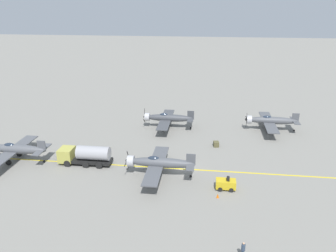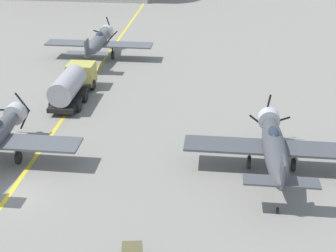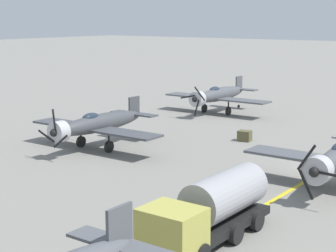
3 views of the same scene
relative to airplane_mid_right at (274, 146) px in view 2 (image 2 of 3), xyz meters
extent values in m
plane|color=gray|center=(-16.74, -4.58, -2.01)|extent=(400.00, 400.00, 0.00)
cube|color=yellow|center=(-16.74, -4.58, -2.01)|extent=(0.30, 160.00, 0.01)
cylinder|color=#B7B7BC|center=(-19.07, 2.87, 0.04)|extent=(1.58, 0.90, 1.58)
sphere|color=black|center=(-19.07, 3.37, 0.04)|extent=(0.56, 0.56, 0.56)
cube|color=black|center=(-19.94, 3.37, 0.07)|extent=(1.75, 0.06, 0.19)
cube|color=black|center=(-18.66, 3.37, -0.73)|extent=(0.95, 0.06, 1.61)
cube|color=black|center=(-18.61, 3.37, 0.78)|extent=(1.04, 0.06, 1.56)
cylinder|color=black|center=(-17.57, -0.82, -0.93)|extent=(0.14, 0.14, 1.26)
cylinder|color=black|center=(-17.57, -0.82, -1.56)|extent=(0.22, 0.90, 0.90)
ellipsoid|color=#43454A|center=(0.00, -0.41, 0.04)|extent=(1.50, 9.50, 1.42)
cylinder|color=#B7B7BC|center=(0.00, 4.04, 0.04)|extent=(1.58, 0.90, 1.58)
ellipsoid|color=#232D3D|center=(0.00, 0.73, 0.60)|extent=(0.80, 1.70, 0.76)
cube|color=#43454A|center=(0.00, 0.35, -0.30)|extent=(12.00, 2.10, 0.16)
cube|color=#43454A|center=(0.00, -4.50, 0.19)|extent=(4.40, 1.10, 0.12)
cube|color=#43454A|center=(0.00, -4.50, 0.84)|extent=(0.14, 1.30, 1.60)
sphere|color=black|center=(0.00, 4.54, 0.04)|extent=(0.56, 0.56, 0.56)
cube|color=black|center=(-0.11, 4.54, 0.91)|extent=(0.36, 0.06, 1.75)
cube|color=black|center=(-0.70, 4.54, -0.49)|extent=(1.48, 0.06, 1.17)
cube|color=black|center=(0.81, 4.54, -0.30)|extent=(1.67, 0.06, 0.81)
cylinder|color=black|center=(-1.50, 0.35, -0.93)|extent=(0.14, 0.14, 1.26)
cylinder|color=black|center=(-1.50, 0.35, -1.56)|extent=(0.22, 0.90, 0.90)
cylinder|color=black|center=(1.50, 0.35, -0.93)|extent=(0.14, 0.14, 1.26)
cylinder|color=black|center=(1.50, 0.35, -1.56)|extent=(0.22, 0.90, 0.90)
cylinder|color=black|center=(0.00, -4.56, -1.83)|extent=(0.12, 0.36, 0.36)
ellipsoid|color=#54565B|center=(-17.30, 21.22, 0.04)|extent=(1.50, 9.50, 1.42)
cylinder|color=#B7B7BC|center=(-17.30, 25.67, 0.04)|extent=(1.58, 0.90, 1.58)
ellipsoid|color=#232D3D|center=(-17.30, 22.36, 0.60)|extent=(0.80, 1.70, 0.76)
cube|color=#54565B|center=(-17.30, 21.98, -0.30)|extent=(12.00, 2.10, 0.16)
cube|color=#54565B|center=(-17.30, 17.13, 0.19)|extent=(4.40, 1.10, 0.12)
cube|color=#54565B|center=(-17.30, 17.13, 0.84)|extent=(0.14, 1.30, 1.60)
sphere|color=black|center=(-17.30, 26.17, 0.04)|extent=(0.56, 0.56, 0.56)
cube|color=black|center=(-16.70, 26.17, -0.59)|extent=(1.31, 0.06, 1.36)
cube|color=black|center=(-17.05, 26.17, 0.88)|extent=(0.63, 0.06, 1.72)
cube|color=black|center=(-18.15, 26.17, -0.17)|extent=(1.73, 0.06, 0.55)
cylinder|color=black|center=(-18.80, 21.98, -0.93)|extent=(0.14, 0.14, 1.26)
cylinder|color=black|center=(-18.80, 21.98, -1.56)|extent=(0.22, 0.90, 0.90)
cylinder|color=black|center=(-15.80, 21.98, -0.93)|extent=(0.14, 0.14, 1.26)
cylinder|color=black|center=(-15.80, 21.98, -1.56)|extent=(0.22, 0.90, 0.90)
cylinder|color=black|center=(-17.30, 17.07, -1.83)|extent=(0.12, 0.36, 0.36)
cube|color=black|center=(-16.94, 10.46, -1.39)|extent=(2.25, 8.00, 0.40)
cube|color=#B2AD4C|center=(-16.94, 13.42, -0.59)|extent=(2.50, 2.08, 2.00)
cylinder|color=#9E9EA3|center=(-16.94, 9.14, -0.09)|extent=(2.10, 4.96, 2.10)
cylinder|color=black|center=(-18.12, 12.94, -1.51)|extent=(0.30, 1.00, 1.00)
cylinder|color=black|center=(-15.75, 12.94, -1.51)|extent=(0.30, 1.00, 1.00)
cylinder|color=black|center=(-18.12, 10.06, -1.51)|extent=(0.30, 1.00, 1.00)
cylinder|color=black|center=(-15.75, 10.06, -1.51)|extent=(0.30, 1.00, 1.00)
cylinder|color=black|center=(-18.12, 7.98, -1.51)|extent=(0.30, 1.00, 1.00)
cylinder|color=black|center=(-15.75, 7.98, -1.51)|extent=(0.30, 1.00, 1.00)
camera|label=1|loc=(-59.89, -7.61, 21.22)|focal=35.00mm
camera|label=2|loc=(-4.04, -27.67, 15.34)|focal=50.00mm
camera|label=3|loc=(-29.96, 31.41, 8.25)|focal=60.00mm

